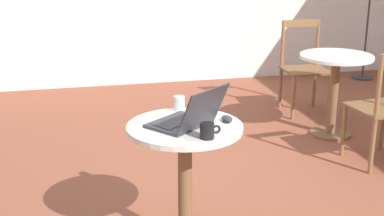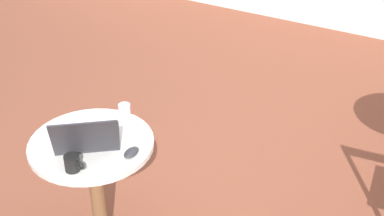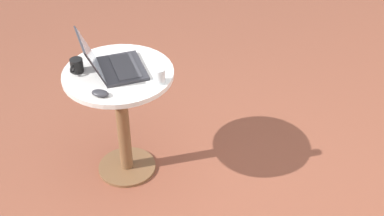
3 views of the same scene
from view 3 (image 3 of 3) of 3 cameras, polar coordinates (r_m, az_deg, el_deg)
name	(u,v)px [view 3 (image 3 of 3)]	position (r m, az deg, el deg)	size (l,w,h in m)	color
cafe_table_near	(121,100)	(3.25, -7.61, 0.82)	(0.65, 0.65, 0.76)	brown
laptop	(112,64)	(3.12, -8.54, 4.65)	(0.47, 0.48, 0.25)	#2D2D33
mouse	(100,93)	(2.94, -9.77, 1.56)	(0.06, 0.10, 0.03)	#2D2D33
mug	(77,66)	(3.16, -12.22, 4.44)	(0.11, 0.08, 0.08)	black
drinking_glass	(159,76)	(3.00, -3.51, 3.44)	(0.07, 0.07, 0.09)	silver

